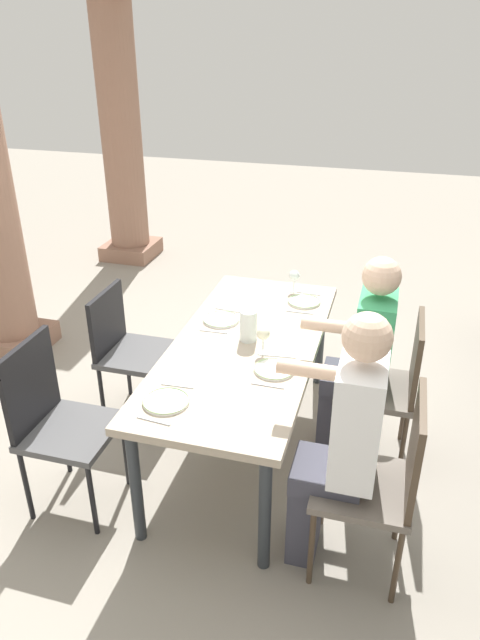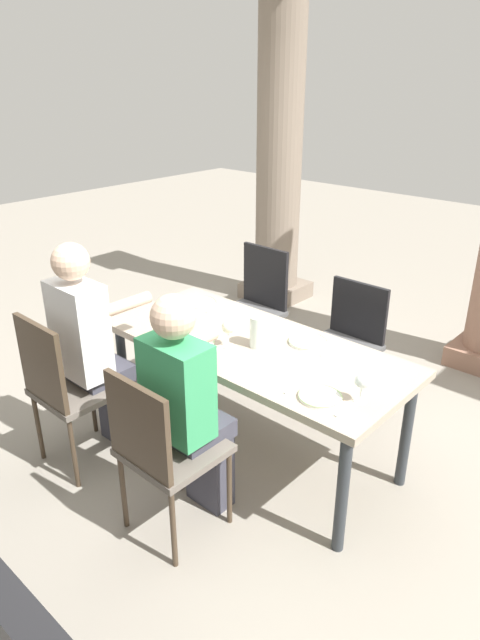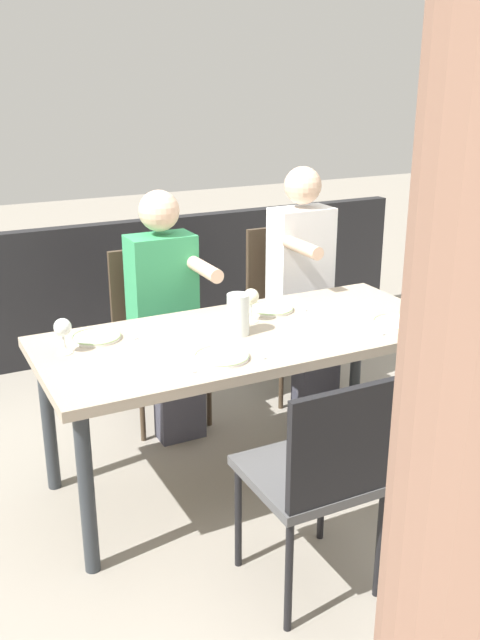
{
  "view_description": "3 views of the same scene",
  "coord_description": "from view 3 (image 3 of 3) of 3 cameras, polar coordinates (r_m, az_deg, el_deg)",
  "views": [
    {
      "loc": [
        -2.78,
        -0.75,
        2.36
      ],
      "look_at": [
        0.12,
        0.07,
        0.81
      ],
      "focal_mm": 32.63,
      "sensor_mm": 36.0,
      "label": 1
    },
    {
      "loc": [
        1.86,
        -2.17,
        2.16
      ],
      "look_at": [
        -0.11,
        0.02,
        0.84
      ],
      "focal_mm": 31.05,
      "sensor_mm": 36.0,
      "label": 2
    },
    {
      "loc": [
        1.35,
        2.59,
        1.83
      ],
      "look_at": [
        0.0,
        -0.07,
        0.77
      ],
      "focal_mm": 39.48,
      "sensor_mm": 36.0,
      "label": 3
    }
  ],
  "objects": [
    {
      "name": "fork_3",
      "position": [
        3.15,
        -8.95,
        -1.03
      ],
      "size": [
        0.02,
        0.17,
        0.01
      ],
      "primitive_type": "cube",
      "rotation": [
        0.0,
        0.0,
        0.01
      ],
      "color": "silver",
      "rests_on": "dining_table"
    },
    {
      "name": "water_pitcher",
      "position": [
        3.08,
        -0.15,
        0.29
      ],
      "size": [
        0.1,
        0.1,
        0.18
      ],
      "color": "white",
      "rests_on": "dining_table"
    },
    {
      "name": "spoon_0",
      "position": [
        3.22,
        10.59,
        -0.7
      ],
      "size": [
        0.02,
        0.17,
        0.01
      ],
      "primitive_type": "cube",
      "rotation": [
        0.0,
        0.0,
        0.05
      ],
      "color": "silver",
      "rests_on": "dining_table"
    },
    {
      "name": "wine_glass_1",
      "position": [
        3.22,
        0.9,
        1.83
      ],
      "size": [
        0.07,
        0.07,
        0.16
      ],
      "color": "white",
      "rests_on": "dining_table"
    },
    {
      "name": "diner_man_white",
      "position": [
        3.97,
        5.32,
        3.22
      ],
      "size": [
        0.35,
        0.49,
        1.35
      ],
      "color": "#3F3F4C",
      "rests_on": "ground"
    },
    {
      "name": "patio_railing",
      "position": [
        4.82,
        -9.38,
        2.6
      ],
      "size": [
        4.25,
        0.1,
        0.9
      ],
      "primitive_type": "cube",
      "color": "black",
      "rests_on": "ground"
    },
    {
      "name": "dining_table",
      "position": [
        3.15,
        0.65,
        -2.23
      ],
      "size": [
        1.85,
        0.81,
        0.73
      ],
      "color": "tan",
      "rests_on": "ground"
    },
    {
      "name": "chair_mid_north",
      "position": [
        2.52,
        6.6,
        -12.02
      ],
      "size": [
        0.44,
        0.44,
        0.88
      ],
      "color": "#4F4F50",
      "rests_on": "ground"
    },
    {
      "name": "chair_west_south",
      "position": [
        4.19,
        3.84,
        1.73
      ],
      "size": [
        0.44,
        0.44,
        0.97
      ],
      "color": "#6A6158",
      "rests_on": "ground"
    },
    {
      "name": "diner_woman_green",
      "position": [
        3.64,
        -5.89,
        1.09
      ],
      "size": [
        0.34,
        0.49,
        1.28
      ],
      "color": "#3F3F4C",
      "rests_on": "ground"
    },
    {
      "name": "plate_1",
      "position": [
        3.41,
        2.52,
        0.92
      ],
      "size": [
        0.22,
        0.22,
        0.02
      ],
      "color": "white",
      "rests_on": "dining_table"
    },
    {
      "name": "fork_1",
      "position": [
        3.49,
        4.67,
        1.19
      ],
      "size": [
        0.02,
        0.17,
        0.01
      ],
      "primitive_type": "cube",
      "rotation": [
        0.0,
        0.0,
        -0.01
      ],
      "color": "silver",
      "rests_on": "dining_table"
    },
    {
      "name": "spoon_2",
      "position": [
        2.79,
        -4.29,
        -3.6
      ],
      "size": [
        0.03,
        0.17,
        0.01
      ],
      "primitive_type": "cube",
      "rotation": [
        0.0,
        0.0,
        -0.09
      ],
      "color": "silver",
      "rests_on": "dining_table"
    },
    {
      "name": "spoon_1",
      "position": [
        3.35,
        0.27,
        0.46
      ],
      "size": [
        0.04,
        0.17,
        0.01
      ],
      "primitive_type": "cube",
      "rotation": [
        0.0,
        0.0,
        0.11
      ],
      "color": "silver",
      "rests_on": "dining_table"
    },
    {
      "name": "ground_plane",
      "position": [
        3.45,
        0.6,
        -12.51
      ],
      "size": [
        16.0,
        16.0,
        0.0
      ],
      "primitive_type": "plane",
      "color": "gray"
    },
    {
      "name": "plate_0",
      "position": [
        3.3,
        12.67,
        -0.2
      ],
      "size": [
        0.23,
        0.23,
        0.02
      ],
      "color": "white",
      "rests_on": "dining_table"
    },
    {
      "name": "wine_glass_3",
      "position": [
        2.95,
        -14.18,
        -0.65
      ],
      "size": [
        0.07,
        0.07,
        0.15
      ],
      "color": "white",
      "rests_on": "dining_table"
    },
    {
      "name": "spoon_3",
      "position": [
        3.08,
        -14.24,
        -1.9
      ],
      "size": [
        0.03,
        0.17,
        0.01
      ],
      "primitive_type": "cube",
      "rotation": [
        0.0,
        0.0,
        -0.08
      ],
      "color": "silver",
      "rests_on": "dining_table"
    },
    {
      "name": "chair_mid_south",
      "position": [
        3.85,
        -6.85,
        -0.19
      ],
      "size": [
        0.44,
        0.44,
        0.93
      ],
      "color": "#6A6158",
      "rests_on": "ground"
    },
    {
      "name": "fork_2",
      "position": [
        2.91,
        1.17,
        -2.56
      ],
      "size": [
        0.02,
        0.17,
        0.01
      ],
      "primitive_type": "cube",
      "rotation": [
        0.0,
        0.0,
        0.03
      ],
      "color": "silver",
      "rests_on": "dining_table"
    },
    {
      "name": "fork_0",
      "position": [
        3.4,
        14.63,
        0.1
      ],
      "size": [
        0.03,
        0.17,
        0.01
      ],
      "primitive_type": "cube",
      "rotation": [
        0.0,
        0.0,
        -0.1
      ],
      "color": "silver",
      "rests_on": "dining_table"
    },
    {
      "name": "plate_2",
      "position": [
        2.84,
        -1.5,
        -2.97
      ],
      "size": [
        0.23,
        0.23,
        0.02
      ],
      "color": "white",
      "rests_on": "dining_table"
    },
    {
      "name": "plate_3",
      "position": [
        3.11,
        -11.57,
        -1.36
      ],
      "size": [
        0.21,
        0.21,
        0.02
      ],
      "color": "white",
      "rests_on": "dining_table"
    }
  ]
}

